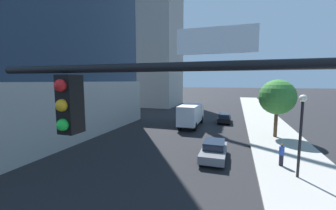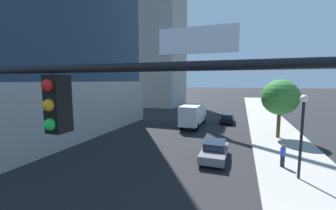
{
  "view_description": "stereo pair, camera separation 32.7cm",
  "coord_description": "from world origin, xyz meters",
  "px_view_note": "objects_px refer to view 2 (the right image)",
  "views": [
    {
      "loc": [
        3.93,
        -0.84,
        6.11
      ],
      "look_at": [
        -0.56,
        13.09,
        4.43
      ],
      "focal_mm": 22.54,
      "sensor_mm": 36.0,
      "label": 1
    },
    {
      "loc": [
        4.24,
        -0.73,
        6.11
      ],
      "look_at": [
        -0.56,
        13.09,
        4.43
      ],
      "focal_mm": 22.54,
      "sensor_mm": 36.0,
      "label": 2
    }
  ],
  "objects_px": {
    "construction_building": "(154,38)",
    "car_black": "(227,118)",
    "street_tree": "(280,97)",
    "car_gray": "(215,151)",
    "box_truck": "(194,114)",
    "traffic_light_pole": "(205,172)",
    "pedestrian_blue_shirt": "(283,155)",
    "street_lamp": "(302,124)"
  },
  "relations": [
    {
      "from": "construction_building",
      "to": "car_black",
      "type": "relative_size",
      "value": 9.04
    },
    {
      "from": "street_tree",
      "to": "car_gray",
      "type": "distance_m",
      "value": 10.66
    },
    {
      "from": "box_truck",
      "to": "car_gray",
      "type": "bearing_deg",
      "value": -69.75
    },
    {
      "from": "traffic_light_pole",
      "to": "pedestrian_blue_shirt",
      "type": "distance_m",
      "value": 14.01
    },
    {
      "from": "construction_building",
      "to": "street_lamp",
      "type": "relative_size",
      "value": 7.72
    },
    {
      "from": "street_tree",
      "to": "street_lamp",
      "type": "bearing_deg",
      "value": -91.82
    },
    {
      "from": "street_lamp",
      "to": "pedestrian_blue_shirt",
      "type": "relative_size",
      "value": 3.24
    },
    {
      "from": "car_black",
      "to": "pedestrian_blue_shirt",
      "type": "distance_m",
      "value": 16.03
    },
    {
      "from": "traffic_light_pole",
      "to": "car_black",
      "type": "bearing_deg",
      "value": 92.69
    },
    {
      "from": "street_tree",
      "to": "car_black",
      "type": "height_order",
      "value": "street_tree"
    },
    {
      "from": "street_lamp",
      "to": "box_truck",
      "type": "relative_size",
      "value": 0.69
    },
    {
      "from": "street_tree",
      "to": "construction_building",
      "type": "bearing_deg",
      "value": 134.55
    },
    {
      "from": "street_lamp",
      "to": "car_black",
      "type": "distance_m",
      "value": 18.03
    },
    {
      "from": "box_truck",
      "to": "pedestrian_blue_shirt",
      "type": "xyz_separation_m",
      "value": [
        8.79,
        -11.34,
        -0.81
      ]
    },
    {
      "from": "street_lamp",
      "to": "box_truck",
      "type": "distance_m",
      "value": 16.16
    },
    {
      "from": "street_lamp",
      "to": "street_tree",
      "type": "relative_size",
      "value": 0.84
    },
    {
      "from": "street_lamp",
      "to": "street_tree",
      "type": "xyz_separation_m",
      "value": [
        0.32,
        10.15,
        0.82
      ]
    },
    {
      "from": "traffic_light_pole",
      "to": "street_lamp",
      "type": "xyz_separation_m",
      "value": [
        3.98,
        11.37,
        -1.23
      ]
    },
    {
      "from": "traffic_light_pole",
      "to": "street_lamp",
      "type": "distance_m",
      "value": 12.11
    },
    {
      "from": "traffic_light_pole",
      "to": "car_gray",
      "type": "height_order",
      "value": "traffic_light_pole"
    },
    {
      "from": "box_truck",
      "to": "pedestrian_blue_shirt",
      "type": "bearing_deg",
      "value": -52.21
    },
    {
      "from": "street_lamp",
      "to": "construction_building",
      "type": "bearing_deg",
      "value": 124.66
    },
    {
      "from": "car_gray",
      "to": "box_truck",
      "type": "relative_size",
      "value": 0.58
    },
    {
      "from": "street_lamp",
      "to": "street_tree",
      "type": "distance_m",
      "value": 10.19
    },
    {
      "from": "street_tree",
      "to": "car_black",
      "type": "bearing_deg",
      "value": 129.44
    },
    {
      "from": "pedestrian_blue_shirt",
      "to": "car_gray",
      "type": "bearing_deg",
      "value": 177.4
    },
    {
      "from": "traffic_light_pole",
      "to": "pedestrian_blue_shirt",
      "type": "relative_size",
      "value": 4.23
    },
    {
      "from": "car_gray",
      "to": "car_black",
      "type": "bearing_deg",
      "value": 90.0
    },
    {
      "from": "pedestrian_blue_shirt",
      "to": "construction_building",
      "type": "bearing_deg",
      "value": 125.27
    },
    {
      "from": "car_gray",
      "to": "traffic_light_pole",
      "type": "bearing_deg",
      "value": -84.25
    },
    {
      "from": "construction_building",
      "to": "box_truck",
      "type": "height_order",
      "value": "construction_building"
    },
    {
      "from": "traffic_light_pole",
      "to": "box_truck",
      "type": "bearing_deg",
      "value": 102.57
    },
    {
      "from": "construction_building",
      "to": "car_gray",
      "type": "xyz_separation_m",
      "value": [
        19.03,
        -33.31,
        -15.9
      ]
    },
    {
      "from": "street_tree",
      "to": "car_black",
      "type": "distance_m",
      "value": 9.6
    },
    {
      "from": "pedestrian_blue_shirt",
      "to": "box_truck",
      "type": "bearing_deg",
      "value": 127.79
    },
    {
      "from": "car_gray",
      "to": "pedestrian_blue_shirt",
      "type": "bearing_deg",
      "value": -2.6
    },
    {
      "from": "construction_building",
      "to": "pedestrian_blue_shirt",
      "type": "xyz_separation_m",
      "value": [
        23.71,
        -33.53,
        -15.66
      ]
    },
    {
      "from": "traffic_light_pole",
      "to": "street_tree",
      "type": "xyz_separation_m",
      "value": [
        4.3,
        21.52,
        -0.41
      ]
    },
    {
      "from": "street_lamp",
      "to": "pedestrian_blue_shirt",
      "type": "xyz_separation_m",
      "value": [
        -0.62,
        1.67,
        -2.62
      ]
    },
    {
      "from": "traffic_light_pole",
      "to": "car_gray",
      "type": "bearing_deg",
      "value": 95.75
    },
    {
      "from": "car_gray",
      "to": "pedestrian_blue_shirt",
      "type": "distance_m",
      "value": 4.7
    },
    {
      "from": "car_black",
      "to": "box_truck",
      "type": "distance_m",
      "value": 5.82
    }
  ]
}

